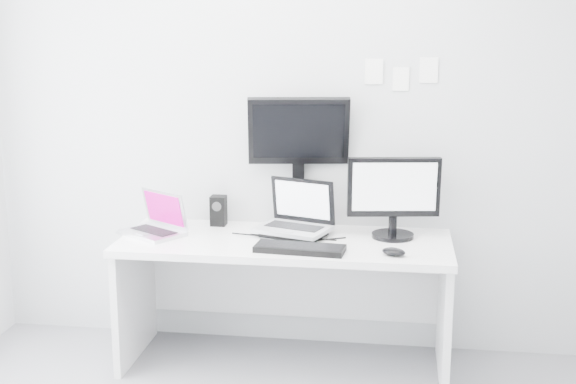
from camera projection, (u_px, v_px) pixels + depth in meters
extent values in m
plane|color=#BABCBF|center=(294.00, 118.00, 4.40)|extent=(3.60, 0.00, 3.60)
cube|color=white|center=(285.00, 303.00, 4.28)|extent=(1.80, 0.70, 0.73)
cube|color=#BABABF|center=(151.00, 213.00, 4.26)|extent=(0.42, 0.40, 0.25)
cube|color=black|center=(219.00, 211.00, 4.48)|extent=(0.11, 0.11, 0.17)
cube|color=#9EA0A4|center=(293.00, 209.00, 4.22)|extent=(0.46, 0.41, 0.32)
cube|color=black|center=(298.00, 160.00, 4.39)|extent=(0.59, 0.29, 0.77)
cube|color=black|center=(394.00, 196.00, 4.19)|extent=(0.53, 0.31, 0.46)
cube|color=black|center=(300.00, 249.00, 3.98)|extent=(0.48, 0.20, 0.03)
ellipsoid|color=black|center=(394.00, 252.00, 3.90)|extent=(0.15, 0.12, 0.04)
cube|color=white|center=(374.00, 71.00, 4.28)|extent=(0.10, 0.00, 0.14)
cube|color=white|center=(401.00, 79.00, 4.26)|extent=(0.09, 0.00, 0.13)
cube|color=white|center=(429.00, 70.00, 4.23)|extent=(0.10, 0.00, 0.14)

